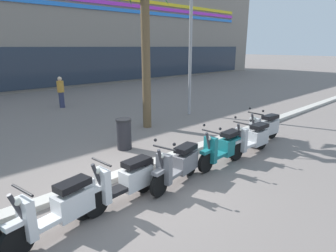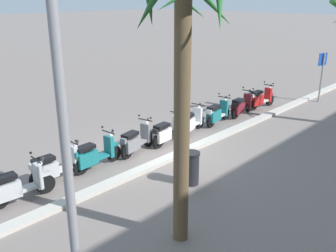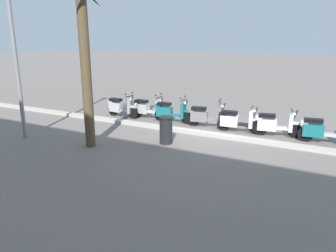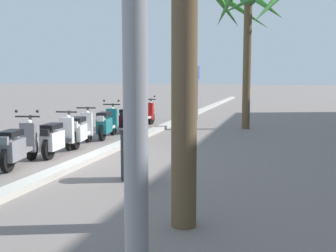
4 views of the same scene
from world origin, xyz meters
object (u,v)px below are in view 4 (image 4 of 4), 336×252
scooter_grey_mid_rear (18,146)px  crossing_sign (197,86)px  litter_bin (133,154)px  palm_tree_by_mall_entrance (247,21)px  scooter_white_second_in_line (81,130)px  scooter_white_tail_end (57,138)px  scooter_red_last_in_row (143,114)px  scooter_teal_mid_front (107,124)px  scooter_maroon_mid_centre (128,119)px

scooter_grey_mid_rear → crossing_sign: (-10.58, 1.76, 1.06)m
litter_bin → scooter_grey_mid_rear: bearing=-98.2°
scooter_grey_mid_rear → litter_bin: scooter_grey_mid_rear is taller
crossing_sign → palm_tree_by_mall_entrance: 4.33m
scooter_white_second_in_line → scooter_white_tail_end: bearing=3.6°
litter_bin → scooter_white_tail_end: bearing=-124.0°
scooter_white_tail_end → crossing_sign: crossing_sign is taller
scooter_grey_mid_rear → palm_tree_by_mall_entrance: bearing=152.4°
scooter_red_last_in_row → palm_tree_by_mall_entrance: palm_tree_by_mall_entrance is taller
scooter_white_second_in_line → crossing_sign: 8.09m
scooter_teal_mid_front → scooter_white_tail_end: bearing=0.2°
scooter_red_last_in_row → scooter_grey_mid_rear: size_ratio=1.02×
palm_tree_by_mall_entrance → litter_bin: 9.04m
scooter_white_second_in_line → crossing_sign: bearing=167.9°
scooter_maroon_mid_centre → scooter_white_second_in_line: size_ratio=1.03×
scooter_maroon_mid_centre → litter_bin: scooter_maroon_mid_centre is taller
scooter_white_tail_end → scooter_red_last_in_row: bearing=179.3°
scooter_white_second_in_line → crossing_sign: size_ratio=0.72×
scooter_maroon_mid_centre → scooter_grey_mid_rear: (5.95, -0.25, 0.00)m
scooter_maroon_mid_centre → scooter_white_second_in_line: bearing=-3.0°
scooter_white_tail_end → palm_tree_by_mall_entrance: bearing=148.8°
scooter_white_second_in_line → litter_bin: 4.09m
scooter_teal_mid_front → scooter_white_second_in_line: bearing=-2.8°
scooter_red_last_in_row → scooter_maroon_mid_centre: 1.60m
scooter_red_last_in_row → scooter_white_second_in_line: size_ratio=1.04×
scooter_teal_mid_front → scooter_white_second_in_line: size_ratio=1.02×
palm_tree_by_mall_entrance → litter_bin: bearing=-9.6°
scooter_white_second_in_line → scooter_maroon_mid_centre: bearing=177.0°
scooter_teal_mid_front → scooter_white_second_in_line: (1.58, -0.08, -0.00)m
scooter_white_tail_end → scooter_grey_mid_rear: bearing=-7.1°
scooter_red_last_in_row → scooter_grey_mid_rear: same height
palm_tree_by_mall_entrance → litter_bin: palm_tree_by_mall_entrance is taller
scooter_teal_mid_front → litter_bin: bearing=28.6°
palm_tree_by_mall_entrance → scooter_grey_mid_rear: bearing=-27.6°
scooter_white_tail_end → crossing_sign: 9.44m
scooter_teal_mid_front → palm_tree_by_mall_entrance: palm_tree_by_mall_entrance is taller
scooter_white_tail_end → crossing_sign: bearing=170.2°
scooter_white_second_in_line → scooter_grey_mid_rear: 2.73m
scooter_grey_mid_rear → scooter_red_last_in_row: bearing=178.1°
scooter_white_tail_end → crossing_sign: (-9.25, 1.59, 1.06)m
scooter_white_second_in_line → crossing_sign: crossing_sign is taller
scooter_maroon_mid_centre → crossing_sign: size_ratio=0.74×
scooter_maroon_mid_centre → scooter_white_tail_end: (4.62, -0.08, -0.00)m
scooter_white_second_in_line → scooter_grey_mid_rear: bearing=-1.6°
scooter_red_last_in_row → crossing_sign: bearing=153.4°
scooter_teal_mid_front → scooter_white_second_in_line: 1.58m
scooter_white_second_in_line → scooter_grey_mid_rear: scooter_grey_mid_rear is taller
scooter_red_last_in_row → scooter_teal_mid_front: bearing=-1.6°
scooter_maroon_mid_centre → palm_tree_by_mall_entrance: size_ratio=0.35×
scooter_white_second_in_line → scooter_white_tail_end: size_ratio=0.99×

